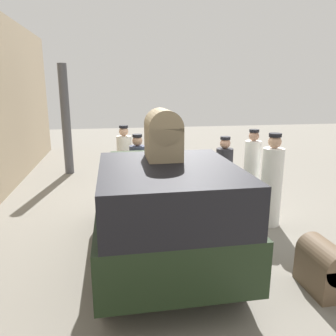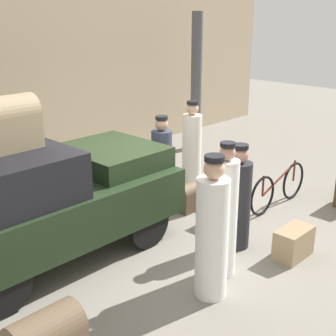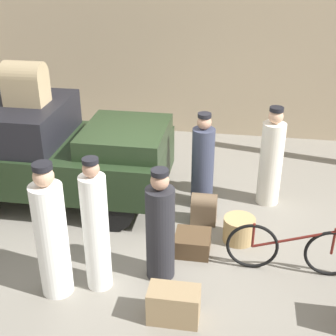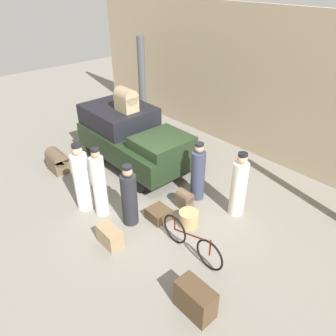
# 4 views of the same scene
# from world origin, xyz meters

# --- Properties ---
(ground_plane) EXTENTS (30.00, 30.00, 0.00)m
(ground_plane) POSITION_xyz_m (0.00, 0.00, 0.00)
(ground_plane) COLOR gray
(station_building_facade) EXTENTS (16.00, 0.15, 4.50)m
(station_building_facade) POSITION_xyz_m (0.00, 4.08, 2.25)
(station_building_facade) COLOR tan
(station_building_facade) RESTS_ON ground
(canopy_pillar_left) EXTENTS (0.27, 0.27, 3.33)m
(canopy_pillar_left) POSITION_xyz_m (-4.07, 2.74, 1.66)
(canopy_pillar_left) COLOR #4C4C51
(canopy_pillar_left) RESTS_ON ground
(truck) EXTENTS (3.75, 1.90, 1.69)m
(truck) POSITION_xyz_m (-1.93, 0.67, 0.94)
(truck) COLOR black
(truck) RESTS_ON ground
(bicycle) EXTENTS (1.74, 0.04, 0.75)m
(bicycle) POSITION_xyz_m (2.03, -0.78, 0.36)
(bicycle) COLOR black
(bicycle) RESTS_ON ground
(wicker_basket) EXTENTS (0.47, 0.47, 0.38)m
(wicker_basket) POSITION_xyz_m (1.33, -0.15, 0.19)
(wicker_basket) COLOR tan
(wicker_basket) RESTS_ON ground
(porter_standing_middle) EXTENTS (0.33, 0.33, 1.84)m
(porter_standing_middle) POSITION_xyz_m (-0.44, -1.44, 0.85)
(porter_standing_middle) COLOR white
(porter_standing_middle) RESTS_ON ground
(porter_lifting_near_truck) EXTENTS (0.40, 0.40, 1.82)m
(porter_lifting_near_truck) POSITION_xyz_m (-0.95, -1.64, 0.84)
(porter_lifting_near_truck) COLOR white
(porter_lifting_near_truck) RESTS_ON ground
(porter_with_bicycle) EXTENTS (0.38, 0.38, 1.59)m
(porter_with_bicycle) POSITION_xyz_m (0.31, -1.12, 0.72)
(porter_with_bicycle) COLOR #232328
(porter_with_bicycle) RESTS_ON ground
(conductor_in_dark_uniform) EXTENTS (0.37, 0.37, 1.63)m
(conductor_in_dark_uniform) POSITION_xyz_m (0.68, 0.82, 0.75)
(conductor_in_dark_uniform) COLOR #33384C
(conductor_in_dark_uniform) RESTS_ON ground
(porter_carrying_trunk) EXTENTS (0.38, 0.38, 1.71)m
(porter_carrying_trunk) POSITION_xyz_m (1.79, 1.07, 0.78)
(porter_carrying_trunk) COLOR silver
(porter_carrying_trunk) RESTS_ON ground
(trunk_wicker_pale) EXTENTS (0.40, 0.29, 0.50)m
(trunk_wicker_pale) POSITION_xyz_m (0.77, 0.26, 0.26)
(trunk_wicker_pale) COLOR brown
(trunk_wicker_pale) RESTS_ON ground
(trunk_large_brown) EXTENTS (0.51, 0.49, 0.28)m
(trunk_large_brown) POSITION_xyz_m (0.68, -0.54, 0.14)
(trunk_large_brown) COLOR #4C3823
(trunk_large_brown) RESTS_ON ground
(suitcase_small_leather) EXTENTS (0.73, 0.40, 0.61)m
(suitcase_small_leather) POSITION_xyz_m (3.06, -1.71, 0.31)
(suitcase_small_leather) COLOR #4C3823
(suitcase_small_leather) RESTS_ON ground
(trunk_barrel_dark) EXTENTS (0.70, 0.44, 0.69)m
(trunk_barrel_dark) POSITION_xyz_m (-3.09, -1.35, 0.35)
(trunk_barrel_dark) COLOR brown
(trunk_barrel_dark) RESTS_ON ground
(suitcase_black_upright) EXTENTS (0.61, 0.34, 0.44)m
(suitcase_black_upright) POSITION_xyz_m (0.61, -1.90, 0.22)
(suitcase_black_upright) COLOR #937A56
(suitcase_black_upright) RESTS_ON ground
(trunk_on_truck_roof) EXTENTS (0.63, 0.46, 0.69)m
(trunk_on_truck_roof) POSITION_xyz_m (-2.16, 0.67, 2.03)
(trunk_on_truck_roof) COLOR #9E8966
(trunk_on_truck_roof) RESTS_ON truck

